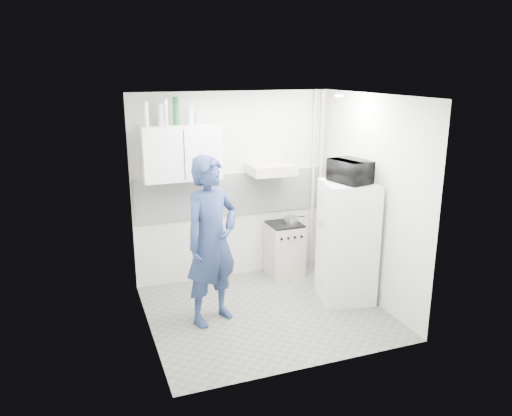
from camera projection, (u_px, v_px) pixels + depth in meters
name	position (u px, v px, depth m)	size (l,w,h in m)	color
floor	(266.00, 312.00, 6.13)	(2.80, 2.80, 0.00)	#535352
ceiling	(267.00, 95.00, 5.42)	(2.80, 2.80, 0.00)	white
wall_back	(234.00, 187.00, 6.90)	(2.80, 2.80, 0.00)	beige
wall_left	(145.00, 223.00, 5.31)	(2.60, 2.60, 0.00)	beige
wall_right	(371.00, 200.00, 6.24)	(2.60, 2.60, 0.00)	beige
person	(212.00, 241.00, 5.68)	(0.72, 0.47, 1.97)	navy
stove	(284.00, 250.00, 7.15)	(0.47, 0.47, 0.75)	#BAAC9C
fridge	(347.00, 242.00, 6.30)	(0.64, 0.64, 1.54)	silver
stove_top	(285.00, 224.00, 7.05)	(0.45, 0.45, 0.03)	black
saucepan	(291.00, 220.00, 7.02)	(0.19, 0.19, 0.10)	silver
microwave	(351.00, 171.00, 6.06)	(0.34, 0.51, 0.28)	black
bottle_a	(146.00, 114.00, 6.07)	(0.07, 0.07, 0.30)	silver
bottle_b	(161.00, 115.00, 6.13)	(0.07, 0.07, 0.27)	#B2B7BC
bottle_c	(165.00, 112.00, 6.15)	(0.08, 0.08, 0.32)	silver
bottle_d	(176.00, 111.00, 6.19)	(0.08, 0.08, 0.35)	#144C1E
canister_a	(190.00, 115.00, 6.27)	(0.09, 0.09, 0.23)	#B2B7BC
canister_b	(196.00, 118.00, 6.30)	(0.08, 0.08, 0.16)	silver
upper_cabinet	(181.00, 153.00, 6.35)	(1.00, 0.35, 0.70)	silver
range_hood	(271.00, 169.00, 6.75)	(0.60, 0.50, 0.14)	#BAAC9C
backsplash	(234.00, 194.00, 6.92)	(2.74, 0.03, 0.60)	white
pipe_a	(320.00, 181.00, 7.26)	(0.05, 0.05, 2.60)	#BAAC9C
pipe_b	(313.00, 182.00, 7.22)	(0.04, 0.04, 2.60)	#BAAC9C
ceiling_spot_fixture	(339.00, 96.00, 5.94)	(0.10, 0.10, 0.02)	white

